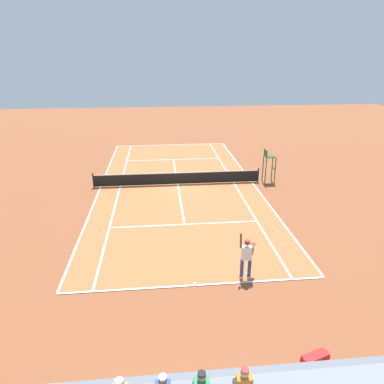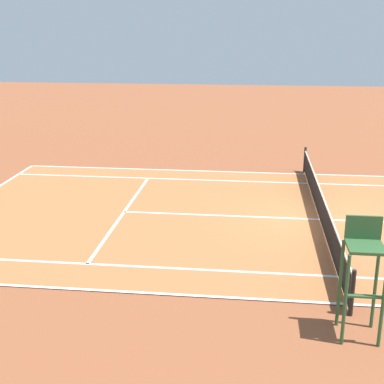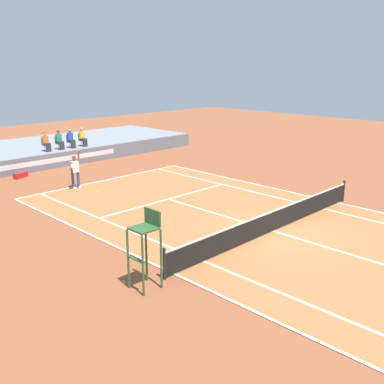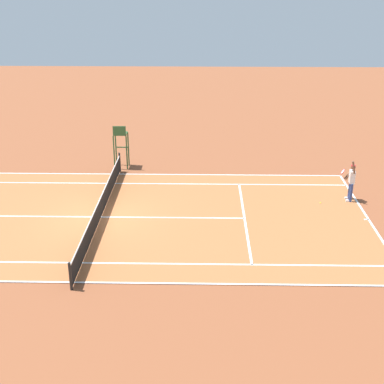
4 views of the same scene
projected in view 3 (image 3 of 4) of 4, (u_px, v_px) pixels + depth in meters
name	position (u px, v px, depth m)	size (l,w,h in m)	color
ground_plane	(273.00, 232.00, 18.16)	(80.00, 80.00, 0.00)	brown
court	(273.00, 231.00, 18.16)	(11.08, 23.88, 0.03)	#B76638
net	(274.00, 220.00, 18.01)	(11.98, 0.10, 1.07)	black
barrier_wall	(61.00, 160.00, 29.55)	(23.60, 0.25, 1.00)	slate
bleacher_platform	(33.00, 152.00, 32.22)	(23.60, 7.62, 1.00)	gray
spectator_seated_0	(46.00, 142.00, 29.58)	(0.44, 0.60, 1.27)	#474C56
spectator_seated_1	(60.00, 140.00, 30.24)	(0.44, 0.60, 1.27)	#474C56
spectator_seated_2	(71.00, 139.00, 30.83)	(0.44, 0.60, 1.27)	#474C56
spectator_seated_3	(83.00, 138.00, 31.47)	(0.44, 0.60, 1.27)	#474C56
tennis_player	(75.00, 171.00, 24.25)	(0.78, 0.62, 2.08)	navy
tennis_ball	(97.00, 192.00, 23.80)	(0.07, 0.07, 0.07)	#D1E533
umpire_chair	(146.00, 240.00, 13.20)	(0.77, 0.77, 2.44)	#2D562D
equipment_bag	(21.00, 175.00, 26.81)	(0.95, 0.58, 0.32)	red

